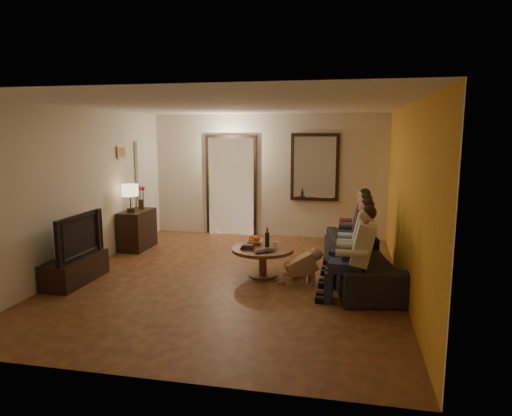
% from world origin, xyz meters
% --- Properties ---
extents(floor, '(5.00, 6.00, 0.01)m').
position_xyz_m(floor, '(0.00, 0.00, 0.00)').
color(floor, '#482913').
rests_on(floor, ground).
extents(ceiling, '(5.00, 6.00, 0.01)m').
position_xyz_m(ceiling, '(0.00, 0.00, 2.60)').
color(ceiling, white).
rests_on(ceiling, back_wall).
extents(back_wall, '(5.00, 0.02, 2.60)m').
position_xyz_m(back_wall, '(0.00, 3.00, 1.30)').
color(back_wall, beige).
rests_on(back_wall, floor).
extents(front_wall, '(5.00, 0.02, 2.60)m').
position_xyz_m(front_wall, '(0.00, -3.00, 1.30)').
color(front_wall, beige).
rests_on(front_wall, floor).
extents(left_wall, '(0.02, 6.00, 2.60)m').
position_xyz_m(left_wall, '(-2.50, 0.00, 1.30)').
color(left_wall, beige).
rests_on(left_wall, floor).
extents(right_wall, '(0.02, 6.00, 2.60)m').
position_xyz_m(right_wall, '(2.50, 0.00, 1.30)').
color(right_wall, beige).
rests_on(right_wall, floor).
extents(orange_accent, '(0.01, 6.00, 2.60)m').
position_xyz_m(orange_accent, '(2.49, 0.00, 1.30)').
color(orange_accent, '#C47F21').
rests_on(orange_accent, right_wall).
extents(kitchen_doorway, '(1.00, 0.06, 2.10)m').
position_xyz_m(kitchen_doorway, '(-0.80, 2.98, 1.05)').
color(kitchen_doorway, '#FFE0A5').
rests_on(kitchen_doorway, floor).
extents(door_trim, '(1.12, 0.04, 2.22)m').
position_xyz_m(door_trim, '(-0.80, 2.97, 1.05)').
color(door_trim, black).
rests_on(door_trim, floor).
extents(fridge_glimpse, '(0.45, 0.03, 1.70)m').
position_xyz_m(fridge_glimpse, '(-0.55, 2.98, 0.90)').
color(fridge_glimpse, silver).
rests_on(fridge_glimpse, floor).
extents(mirror_frame, '(1.00, 0.05, 1.40)m').
position_xyz_m(mirror_frame, '(1.00, 2.96, 1.50)').
color(mirror_frame, black).
rests_on(mirror_frame, back_wall).
extents(mirror_glass, '(0.86, 0.02, 1.26)m').
position_xyz_m(mirror_glass, '(1.00, 2.93, 1.50)').
color(mirror_glass, white).
rests_on(mirror_glass, back_wall).
extents(white_door, '(0.06, 0.85, 2.04)m').
position_xyz_m(white_door, '(-2.46, 2.30, 1.02)').
color(white_door, white).
rests_on(white_door, floor).
extents(framed_art, '(0.03, 0.28, 0.24)m').
position_xyz_m(framed_art, '(-2.47, 1.30, 1.85)').
color(framed_art, '#B28C33').
rests_on(framed_art, left_wall).
extents(art_canvas, '(0.01, 0.22, 0.18)m').
position_xyz_m(art_canvas, '(-2.46, 1.30, 1.85)').
color(art_canvas, brown).
rests_on(art_canvas, left_wall).
extents(dresser, '(0.45, 0.83, 0.74)m').
position_xyz_m(dresser, '(-2.25, 1.37, 0.37)').
color(dresser, black).
rests_on(dresser, floor).
extents(table_lamp, '(0.30, 0.30, 0.54)m').
position_xyz_m(table_lamp, '(-2.25, 1.15, 1.01)').
color(table_lamp, beige).
rests_on(table_lamp, dresser).
extents(flower_vase, '(0.14, 0.14, 0.44)m').
position_xyz_m(flower_vase, '(-2.25, 1.59, 0.96)').
color(flower_vase, '#B41334').
rests_on(flower_vase, dresser).
extents(tv_stand, '(0.45, 1.14, 0.38)m').
position_xyz_m(tv_stand, '(-2.25, -0.68, 0.19)').
color(tv_stand, black).
rests_on(tv_stand, floor).
extents(tv, '(1.13, 0.15, 0.65)m').
position_xyz_m(tv, '(-2.25, -0.68, 0.71)').
color(tv, black).
rests_on(tv, tv_stand).
extents(sofa, '(2.40, 1.26, 0.67)m').
position_xyz_m(sofa, '(1.95, 0.19, 0.33)').
color(sofa, black).
rests_on(sofa, floor).
extents(person_a, '(0.60, 0.40, 1.20)m').
position_xyz_m(person_a, '(1.85, -0.71, 0.60)').
color(person_a, tan).
rests_on(person_a, sofa).
extents(person_b, '(0.60, 0.40, 1.20)m').
position_xyz_m(person_b, '(1.85, -0.11, 0.60)').
color(person_b, tan).
rests_on(person_b, sofa).
extents(person_c, '(0.60, 0.40, 1.20)m').
position_xyz_m(person_c, '(1.85, 0.49, 0.60)').
color(person_c, tan).
rests_on(person_c, sofa).
extents(person_d, '(0.60, 0.40, 1.20)m').
position_xyz_m(person_d, '(1.85, 1.09, 0.60)').
color(person_d, tan).
rests_on(person_d, sofa).
extents(dog, '(0.61, 0.45, 0.56)m').
position_xyz_m(dog, '(1.06, -0.08, 0.28)').
color(dog, '#B47F53').
rests_on(dog, floor).
extents(coffee_table, '(1.22, 1.22, 0.45)m').
position_xyz_m(coffee_table, '(0.44, 0.16, 0.23)').
color(coffee_table, brown).
rests_on(coffee_table, floor).
extents(bowl, '(0.26, 0.26, 0.06)m').
position_xyz_m(bowl, '(0.26, 0.38, 0.48)').
color(bowl, white).
rests_on(bowl, coffee_table).
extents(oranges, '(0.20, 0.20, 0.08)m').
position_xyz_m(oranges, '(0.26, 0.38, 0.55)').
color(oranges, '#D64F12').
rests_on(oranges, bowl).
extents(wine_bottle, '(0.07, 0.07, 0.31)m').
position_xyz_m(wine_bottle, '(0.49, 0.26, 0.60)').
color(wine_bottle, black).
rests_on(wine_bottle, coffee_table).
extents(wine_glass, '(0.06, 0.06, 0.10)m').
position_xyz_m(wine_glass, '(0.62, 0.21, 0.50)').
color(wine_glass, silver).
rests_on(wine_glass, coffee_table).
extents(book_stack, '(0.20, 0.15, 0.07)m').
position_xyz_m(book_stack, '(0.22, 0.06, 0.48)').
color(book_stack, black).
rests_on(book_stack, coffee_table).
extents(laptop, '(0.39, 0.37, 0.03)m').
position_xyz_m(laptop, '(0.54, -0.12, 0.46)').
color(laptop, black).
rests_on(laptop, coffee_table).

